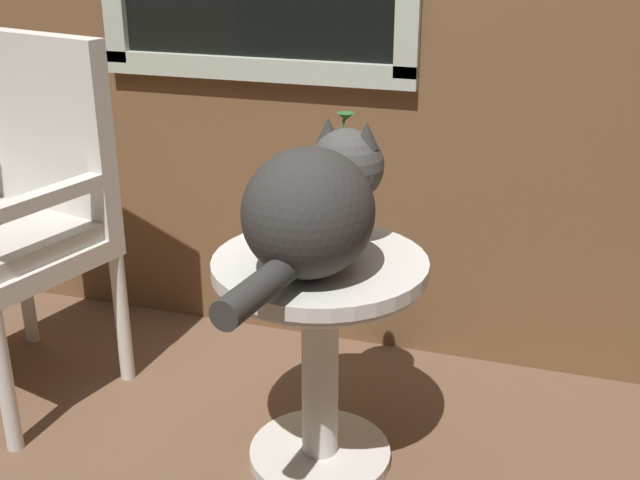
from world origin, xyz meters
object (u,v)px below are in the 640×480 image
at_px(wicker_side_table, 320,322).
at_px(pewter_vase_with_ivy, 327,205).
at_px(cat, 314,205).
at_px(wicker_chair, 20,207).

height_order(wicker_side_table, pewter_vase_with_ivy, pewter_vase_with_ivy).
xyz_separation_m(cat, pewter_vase_with_ivy, (-0.02, 0.17, -0.06)).
bearing_deg(pewter_vase_with_ivy, cat, -82.39).
relative_size(wicker_chair, cat, 1.56).
xyz_separation_m(wicker_side_table, wicker_chair, (-0.95, 0.13, 0.16)).
bearing_deg(wicker_chair, wicker_side_table, -7.67).
relative_size(wicker_side_table, cat, 0.87).
bearing_deg(wicker_chair, pewter_vase_with_ivy, -0.77).
bearing_deg(cat, wicker_chair, 169.18).
relative_size(wicker_side_table, wicker_chair, 0.56).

